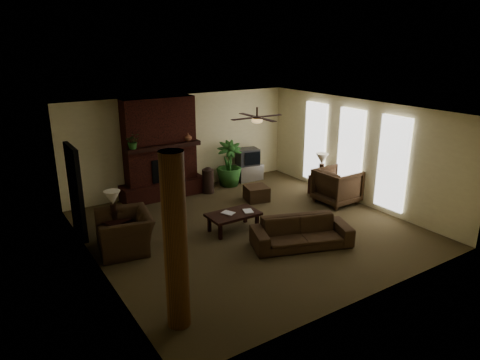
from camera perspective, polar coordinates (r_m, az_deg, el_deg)
room_shell at (r=9.83m, az=1.27°, el=1.06°), size 7.00×7.00×7.00m
fireplace at (r=12.28m, az=-10.36°, el=3.02°), size 2.40×0.70×2.80m
windows at (r=12.19m, az=14.30°, el=3.59°), size 0.08×3.65×2.35m
log_column at (r=6.52m, az=-8.50°, el=-8.20°), size 0.36×0.36×2.80m
doorway at (r=10.27m, az=-20.82°, el=-1.46°), size 0.10×1.00×2.10m
ceiling_fan at (r=10.03m, az=2.25°, el=8.03°), size 1.35×1.35×0.37m
sofa at (r=9.43m, az=8.12°, el=-6.27°), size 2.21×1.30×0.83m
armchair_left at (r=9.44m, az=-14.97°, el=-5.87°), size 1.00×1.35×1.08m
armchair_right at (r=12.02m, az=12.69°, el=-0.59°), size 0.98×1.05×1.05m
coffee_table at (r=10.08m, az=-0.89°, el=-4.70°), size 1.20×0.70×0.43m
ottoman at (r=12.04m, az=2.18°, el=-1.76°), size 0.72×0.72×0.40m
tv_stand at (r=13.79m, az=1.10°, el=1.05°), size 0.86×0.52×0.50m
tv at (r=13.63m, az=1.04°, el=3.07°), size 0.73×0.64×0.52m
floor_vase at (r=12.59m, az=-4.23°, el=0.21°), size 0.34×0.34×0.77m
floor_plant at (r=13.21m, az=-1.44°, el=0.89°), size 1.14×1.53×0.77m
side_table_left at (r=9.88m, az=-15.90°, el=-6.54°), size 0.66×0.66×0.55m
lamp_left at (r=9.66m, az=-16.42°, el=-2.51°), size 0.37×0.37×0.65m
side_table_right at (r=12.67m, az=10.51°, el=-0.69°), size 0.54×0.54×0.55m
lamp_right at (r=12.52m, az=10.75°, el=2.56°), size 0.46×0.46×0.65m
mantel_plant at (r=11.57m, az=-13.90°, el=4.78°), size 0.48×0.51×0.33m
mantel_vase at (r=12.27m, az=-6.86°, el=5.64°), size 0.27×0.28×0.22m
book_a at (r=9.91m, az=-1.94°, el=-3.86°), size 0.21×0.11×0.29m
book_b at (r=10.08m, az=0.49°, el=-3.47°), size 0.21×0.09×0.29m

